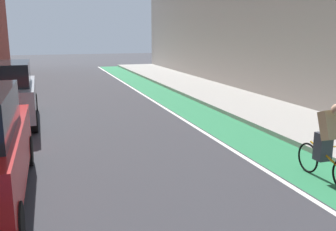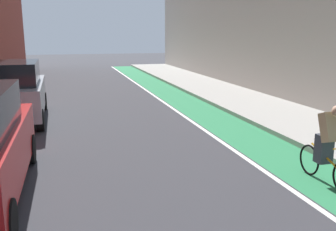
{
  "view_description": "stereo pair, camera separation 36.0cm",
  "coord_description": "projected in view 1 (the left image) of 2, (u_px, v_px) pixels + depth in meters",
  "views": [
    {
      "loc": [
        -1.79,
        3.83,
        2.87
      ],
      "look_at": [
        0.64,
        11.26,
        1.13
      ],
      "focal_mm": 39.64,
      "sensor_mm": 36.0,
      "label": 1
    },
    {
      "loc": [
        -1.44,
        3.72,
        2.87
      ],
      "look_at": [
        0.64,
        11.26,
        1.13
      ],
      "focal_mm": 39.64,
      "sensor_mm": 36.0,
      "label": 2
    }
  ],
  "objects": [
    {
      "name": "ground_plane",
      "position": [
        109.0,
        125.0,
        11.83
      ],
      "size": [
        85.03,
        85.03,
        0.0
      ],
      "primitive_type": "plane",
      "color": "#38383D"
    },
    {
      "name": "bike_lane_paint",
      "position": [
        187.0,
        107.0,
        14.73
      ],
      "size": [
        1.6,
        38.65,
        0.0
      ],
      "primitive_type": "cube",
      "color": "#2D8451",
      "rests_on": "ground"
    },
    {
      "name": "lane_divider_stripe",
      "position": [
        165.0,
        108.0,
        14.45
      ],
      "size": [
        0.12,
        38.65,
        0.0
      ],
      "primitive_type": "cube",
      "color": "white",
      "rests_on": "ground"
    },
    {
      "name": "sidewalk_right",
      "position": [
        240.0,
        102.0,
        15.43
      ],
      "size": [
        3.17,
        38.65,
        0.14
      ],
      "primitive_type": "cube",
      "color": "#A8A59E",
      "rests_on": "ground"
    },
    {
      "name": "parked_suv_silver",
      "position": [
        3.0,
        92.0,
        11.91
      ],
      "size": [
        2.07,
        4.42,
        1.98
      ],
      "color": "#9EA0A8",
      "rests_on": "ground"
    },
    {
      "name": "cyclist_mid",
      "position": [
        327.0,
        142.0,
        7.19
      ],
      "size": [
        0.48,
        1.68,
        1.6
      ],
      "color": "black",
      "rests_on": "ground"
    }
  ]
}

